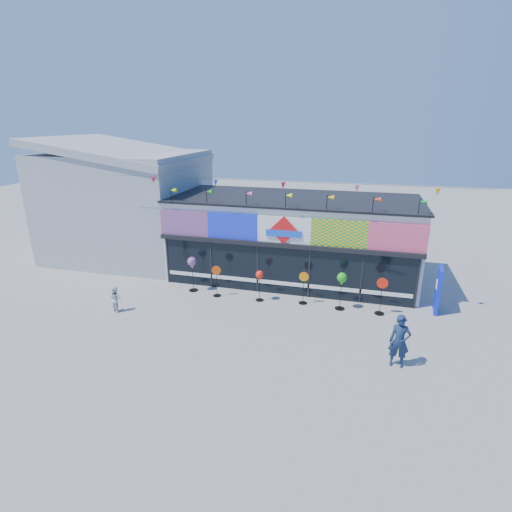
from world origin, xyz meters
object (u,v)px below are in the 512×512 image
(adult_man, at_px, (400,341))
(child, at_px, (116,299))
(spinner_0, at_px, (192,264))
(spinner_2, at_px, (260,277))
(spinner_5, at_px, (381,295))
(spinner_3, at_px, (304,287))
(spinner_1, at_px, (217,280))
(blue_sign, at_px, (438,290))
(spinner_4, at_px, (342,280))

(adult_man, xyz_separation_m, child, (-11.28, 1.19, -0.36))
(spinner_0, bearing_deg, spinner_2, -4.23)
(spinner_5, distance_m, adult_man, 3.77)
(spinner_2, distance_m, spinner_3, 1.98)
(spinner_1, bearing_deg, spinner_2, 1.10)
(adult_man, bearing_deg, child, 177.37)
(spinner_0, relative_size, spinner_3, 1.14)
(adult_man, bearing_deg, spinner_5, 100.23)
(spinner_0, bearing_deg, spinner_3, -0.60)
(child, bearing_deg, spinner_3, -140.35)
(child, bearing_deg, spinner_1, -125.45)
(child, bearing_deg, spinner_2, -135.90)
(spinner_3, relative_size, adult_man, 0.81)
(child, bearing_deg, spinner_5, -146.98)
(blue_sign, xyz_separation_m, spinner_2, (-7.48, -0.86, 0.16))
(spinner_2, distance_m, spinner_4, 3.56)
(blue_sign, xyz_separation_m, child, (-13.13, -3.42, -0.44))
(blue_sign, distance_m, spinner_1, 9.55)
(adult_man, bearing_deg, blue_sign, 71.57)
(adult_man, bearing_deg, spinner_4, 122.21)
(spinner_5, bearing_deg, child, -166.73)
(spinner_4, height_order, adult_man, adult_man)
(spinner_1, distance_m, spinner_4, 5.61)
(spinner_0, xyz_separation_m, spinner_2, (3.33, -0.25, -0.21))
(blue_sign, height_order, spinner_1, blue_sign)
(spinner_3, distance_m, spinner_5, 3.26)
(blue_sign, height_order, spinner_3, blue_sign)
(spinner_1, relative_size, child, 1.35)
(spinner_2, bearing_deg, spinner_4, 0.81)
(spinner_5, height_order, adult_man, adult_man)
(blue_sign, xyz_separation_m, spinner_4, (-3.93, -0.81, 0.35))
(spinner_4, relative_size, adult_man, 0.92)
(spinner_2, height_order, adult_man, adult_man)
(spinner_1, distance_m, spinner_3, 3.97)
(spinner_5, bearing_deg, spinner_1, -179.68)
(spinner_0, height_order, spinner_1, spinner_0)
(spinner_1, relative_size, spinner_3, 1.00)
(spinner_3, distance_m, spinner_4, 1.71)
(spinner_5, xyz_separation_m, adult_man, (0.45, -3.74, 0.06))
(spinner_0, height_order, spinner_3, spinner_0)
(spinner_2, relative_size, adult_man, 0.79)
(spinner_5, bearing_deg, adult_man, -83.15)
(adult_man, bearing_deg, spinner_0, 159.40)
(spinner_1, distance_m, spinner_2, 2.06)
(blue_sign, xyz_separation_m, spinner_0, (-10.81, -0.62, 0.36))
(spinner_2, distance_m, adult_man, 6.77)
(spinner_1, bearing_deg, adult_man, -25.79)
(spinner_3, height_order, spinner_5, spinner_5)
(spinner_0, distance_m, adult_man, 9.82)
(blue_sign, height_order, child, blue_sign)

